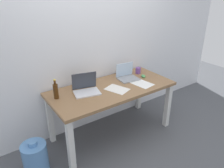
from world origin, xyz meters
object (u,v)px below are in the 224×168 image
object	(u,v)px
laptop_right	(127,76)
coffee_mug	(138,70)
laptop_left	(86,88)
desk	(112,94)
computer_mouse	(143,76)
beer_bottle	(56,91)
water_cooler_jug	(35,159)

from	to	relation	value
laptop_right	coffee_mug	xyz separation A→B (m)	(0.27, 0.07, 0.00)
laptop_right	laptop_left	bearing A→B (deg)	-176.51
laptop_left	laptop_right	distance (m)	0.71
desk	computer_mouse	bearing A→B (deg)	2.49
beer_bottle	water_cooler_jug	xyz separation A→B (m)	(-0.42, -0.25, -0.64)
beer_bottle	water_cooler_jug	world-z (taller)	beer_bottle
desk	water_cooler_jug	distance (m)	1.24
computer_mouse	laptop_right	bearing A→B (deg)	-170.04
laptop_right	beer_bottle	bearing A→B (deg)	179.12
desk	computer_mouse	size ratio (longest dim) A/B	17.04
beer_bottle	computer_mouse	distance (m)	1.33
laptop_right	coffee_mug	distance (m)	0.28
laptop_right	water_cooler_jug	size ratio (longest dim) A/B	0.68
laptop_right	water_cooler_jug	bearing A→B (deg)	-171.08
desk	water_cooler_jug	xyz separation A→B (m)	(-1.15, -0.12, -0.45)
water_cooler_jug	laptop_left	bearing A→B (deg)	13.63
desk	laptop_right	world-z (taller)	laptop_right
beer_bottle	computer_mouse	bearing A→B (deg)	-4.74
computer_mouse	coffee_mug	world-z (taller)	coffee_mug
computer_mouse	coffee_mug	xyz separation A→B (m)	(0.04, 0.16, 0.03)
laptop_left	water_cooler_jug	bearing A→B (deg)	-166.37
desk	coffee_mug	distance (m)	0.67
laptop_right	beer_bottle	distance (m)	1.08
computer_mouse	desk	bearing A→B (deg)	-146.21
laptop_right	coffee_mug	size ratio (longest dim) A/B	3.20
laptop_left	coffee_mug	bearing A→B (deg)	6.61
desk	laptop_left	bearing A→B (deg)	167.97
beer_bottle	computer_mouse	size ratio (longest dim) A/B	2.48
beer_bottle	coffee_mug	world-z (taller)	beer_bottle
desk	beer_bottle	xyz separation A→B (m)	(-0.73, 0.14, 0.20)
laptop_right	water_cooler_jug	xyz separation A→B (m)	(-1.50, -0.24, -0.59)
laptop_right	computer_mouse	distance (m)	0.26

